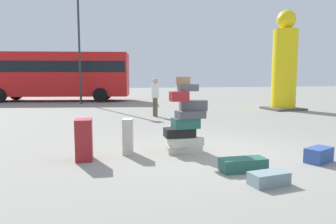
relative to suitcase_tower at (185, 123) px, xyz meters
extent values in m
plane|color=gray|center=(0.46, -0.28, -0.61)|extent=(80.00, 80.00, 0.00)
cube|color=beige|center=(-0.03, 0.03, -0.54)|extent=(0.75, 0.47, 0.15)
cube|color=beige|center=(0.00, 0.00, -0.38)|extent=(0.72, 0.48, 0.17)
cube|color=black|center=(-0.12, 0.04, -0.20)|extent=(0.63, 0.39, 0.19)
cube|color=#26594C|center=(0.00, 0.00, 0.00)|extent=(0.56, 0.36, 0.21)
cube|color=#4C4C51|center=(0.10, -0.01, 0.19)|extent=(0.59, 0.37, 0.15)
cube|color=#4C4C51|center=(0.19, 0.06, 0.37)|extent=(0.59, 0.40, 0.22)
cube|color=maroon|center=(-0.20, -0.21, 0.58)|extent=(0.37, 0.23, 0.20)
cube|color=#4C4C51|center=(0.01, -0.11, 0.75)|extent=(0.42, 0.28, 0.14)
cylinder|color=olive|center=(-0.07, -0.02, 0.89)|extent=(0.30, 0.30, 0.15)
cube|color=#26594C|center=(0.54, -1.50, -0.50)|extent=(0.78, 0.34, 0.22)
cube|color=#334F99|center=(2.17, -1.36, -0.48)|extent=(0.64, 0.51, 0.27)
cube|color=beige|center=(-1.19, 0.16, -0.25)|extent=(0.26, 0.34, 0.73)
cube|color=maroon|center=(-2.05, -0.14, -0.22)|extent=(0.33, 0.43, 0.79)
cube|color=gray|center=(0.58, -2.21, -0.52)|extent=(0.60, 0.36, 0.19)
cylinder|color=brown|center=(0.60, 6.06, -0.23)|extent=(0.12, 0.12, 0.76)
cylinder|color=brown|center=(0.63, 5.84, -0.23)|extent=(0.12, 0.12, 0.76)
cylinder|color=white|center=(0.61, 5.95, 0.42)|extent=(0.30, 0.30, 0.55)
sphere|color=tan|center=(0.61, 5.95, 0.81)|extent=(0.22, 0.22, 0.22)
cylinder|color=yellow|center=(7.22, 7.06, 1.30)|extent=(1.15, 1.15, 3.83)
sphere|color=yellow|center=(7.22, 7.06, 3.66)|extent=(0.89, 0.89, 0.89)
cube|color=#4C4C4C|center=(7.22, 7.06, -0.56)|extent=(1.61, 1.61, 0.10)
cube|color=red|center=(-4.07, 15.68, 1.14)|extent=(9.87, 4.27, 2.80)
cube|color=black|center=(-4.07, 15.68, 1.63)|extent=(9.69, 4.25, 0.70)
cylinder|color=black|center=(-0.78, 16.31, -0.16)|extent=(0.93, 0.42, 0.90)
cylinder|color=black|center=(-1.26, 13.86, -0.16)|extent=(0.93, 0.42, 0.90)
cylinder|color=black|center=(-6.89, 17.49, -0.16)|extent=(0.93, 0.42, 0.90)
cylinder|color=#333338|center=(-2.41, 12.89, 2.84)|extent=(0.12, 0.12, 6.90)
camera|label=1|loc=(-1.94, -6.10, 0.96)|focal=33.08mm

